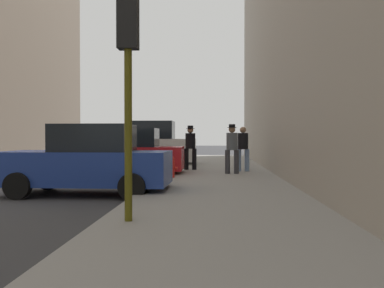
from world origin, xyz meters
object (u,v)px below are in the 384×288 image
(parked_red_hatchback, at_px, (127,154))
(parked_white_van, at_px, (150,146))
(traffic_light, at_px, (128,55))
(pedestrian_with_beanie, at_px, (232,146))
(pedestrian_with_fedora, at_px, (190,145))
(fire_hydrant, at_px, (171,167))
(parked_blue_sedan, at_px, (88,161))
(pedestrian_in_jeans, at_px, (243,146))

(parked_red_hatchback, bearing_deg, parked_white_van, 90.00)
(parked_red_hatchback, xyz_separation_m, traffic_light, (1.85, -8.91, 1.91))
(parked_white_van, relative_size, pedestrian_with_beanie, 2.59)
(traffic_light, bearing_deg, pedestrian_with_fedora, 87.91)
(fire_hydrant, bearing_deg, pedestrian_with_fedora, 82.56)
(pedestrian_with_beanie, bearing_deg, fire_hydrant, -142.79)
(pedestrian_with_fedora, bearing_deg, parked_red_hatchback, -144.23)
(parked_red_hatchback, distance_m, pedestrian_with_fedora, 2.77)
(parked_blue_sedan, xyz_separation_m, fire_hydrant, (1.80, 3.16, -0.35))
(parked_red_hatchback, bearing_deg, pedestrian_with_fedora, 35.77)
(parked_white_van, height_order, pedestrian_with_fedora, parked_white_van)
(parked_white_van, xyz_separation_m, fire_hydrant, (1.80, -7.18, -0.54))
(traffic_light, bearing_deg, parked_red_hatchback, 101.75)
(fire_hydrant, distance_m, pedestrian_in_jeans, 3.69)
(fire_hydrant, xyz_separation_m, pedestrian_in_jeans, (2.50, 2.65, 0.61))
(pedestrian_in_jeans, bearing_deg, parked_white_van, 133.51)
(parked_blue_sedan, xyz_separation_m, parked_red_hatchback, (0.00, 4.88, 0.00))
(parked_red_hatchback, height_order, traffic_light, traffic_light)
(fire_hydrant, height_order, pedestrian_in_jeans, pedestrian_in_jeans)
(traffic_light, xyz_separation_m, pedestrian_with_fedora, (0.38, 10.53, -1.62))
(parked_white_van, bearing_deg, parked_red_hatchback, -90.00)
(traffic_light, distance_m, pedestrian_with_fedora, 10.66)
(parked_red_hatchback, relative_size, pedestrian_with_fedora, 2.38)
(parked_red_hatchback, relative_size, pedestrian_with_beanie, 2.38)
(parked_blue_sedan, relative_size, fire_hydrant, 6.00)
(parked_white_van, bearing_deg, pedestrian_in_jeans, -46.49)
(fire_hydrant, distance_m, pedestrian_with_fedora, 3.42)
(parked_white_van, xyz_separation_m, pedestrian_with_beanie, (3.84, -5.64, 0.10))
(parked_red_hatchback, xyz_separation_m, parked_white_van, (-0.00, 5.47, 0.18))
(pedestrian_in_jeans, bearing_deg, fire_hydrant, -133.38)
(traffic_light, relative_size, pedestrian_with_fedora, 2.03)
(fire_hydrant, distance_m, pedestrian_with_beanie, 2.63)
(parked_white_van, distance_m, pedestrian_with_beanie, 6.82)
(parked_blue_sedan, bearing_deg, traffic_light, -65.34)
(parked_blue_sedan, distance_m, pedestrian_with_fedora, 6.87)
(parked_red_hatchback, bearing_deg, fire_hydrant, -43.55)
(parked_blue_sedan, height_order, traffic_light, traffic_light)
(parked_red_hatchback, height_order, parked_white_van, parked_white_van)
(fire_hydrant, relative_size, pedestrian_with_fedora, 0.40)
(parked_white_van, relative_size, pedestrian_in_jeans, 2.69)
(parked_white_van, height_order, traffic_light, traffic_light)
(parked_white_van, bearing_deg, parked_blue_sedan, -90.00)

